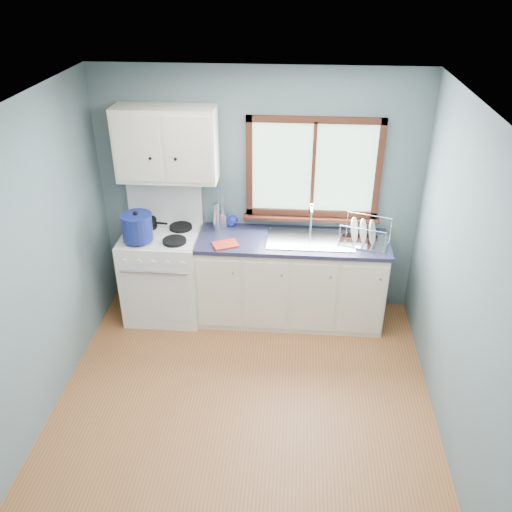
# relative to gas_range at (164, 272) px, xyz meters

# --- Properties ---
(floor) EXTENTS (3.20, 3.60, 0.02)m
(floor) POSITION_rel_gas_range_xyz_m (0.95, -1.47, -0.50)
(floor) COLOR #9F5F32
(floor) RESTS_ON ground
(ceiling) EXTENTS (3.20, 3.60, 0.02)m
(ceiling) POSITION_rel_gas_range_xyz_m (0.95, -1.47, 2.02)
(ceiling) COLOR white
(ceiling) RESTS_ON wall_back
(wall_back) EXTENTS (3.20, 0.02, 2.50)m
(wall_back) POSITION_rel_gas_range_xyz_m (0.95, 0.34, 0.76)
(wall_back) COLOR slate
(wall_back) RESTS_ON ground
(wall_left) EXTENTS (0.02, 3.60, 2.50)m
(wall_left) POSITION_rel_gas_range_xyz_m (-0.66, -1.47, 0.76)
(wall_left) COLOR slate
(wall_left) RESTS_ON ground
(wall_right) EXTENTS (0.02, 3.60, 2.50)m
(wall_right) POSITION_rel_gas_range_xyz_m (2.56, -1.47, 0.76)
(wall_right) COLOR slate
(wall_right) RESTS_ON ground
(gas_range) EXTENTS (0.76, 0.69, 1.36)m
(gas_range) POSITION_rel_gas_range_xyz_m (0.00, 0.00, 0.00)
(gas_range) COLOR white
(gas_range) RESTS_ON floor
(base_cabinets) EXTENTS (1.85, 0.60, 0.88)m
(base_cabinets) POSITION_rel_gas_range_xyz_m (1.31, 0.02, -0.08)
(base_cabinets) COLOR #EDE3C9
(base_cabinets) RESTS_ON floor
(countertop) EXTENTS (1.89, 0.64, 0.04)m
(countertop) POSITION_rel_gas_range_xyz_m (1.31, 0.02, 0.41)
(countertop) COLOR #1C1D36
(countertop) RESTS_ON base_cabinets
(sink) EXTENTS (0.84, 0.46, 0.44)m
(sink) POSITION_rel_gas_range_xyz_m (1.49, 0.02, 0.37)
(sink) COLOR silver
(sink) RESTS_ON countertop
(window) EXTENTS (1.36, 0.10, 1.03)m
(window) POSITION_rel_gas_range_xyz_m (1.48, 0.30, 0.98)
(window) COLOR #9EC6A8
(window) RESTS_ON wall_back
(upper_cabinets) EXTENTS (0.95, 0.35, 0.70)m
(upper_cabinets) POSITION_rel_gas_range_xyz_m (0.10, 0.15, 1.31)
(upper_cabinets) COLOR #EDE3C9
(upper_cabinets) RESTS_ON wall_back
(skillet) EXTENTS (0.37, 0.27, 0.05)m
(skillet) POSITION_rel_gas_range_xyz_m (-0.19, 0.16, 0.49)
(skillet) COLOR black
(skillet) RESTS_ON gas_range
(stockpot) EXTENTS (0.35, 0.35, 0.29)m
(stockpot) POSITION_rel_gas_range_xyz_m (-0.17, -0.17, 0.60)
(stockpot) COLOR navy
(stockpot) RESTS_ON gas_range
(utensil_crock) EXTENTS (0.16, 0.16, 0.40)m
(utensil_crock) POSITION_rel_gas_range_xyz_m (0.59, 0.23, 0.51)
(utensil_crock) COLOR silver
(utensil_crock) RESTS_ON countertop
(thermos) EXTENTS (0.08, 0.08, 0.30)m
(thermos) POSITION_rel_gas_range_xyz_m (0.55, 0.16, 0.57)
(thermos) COLOR silver
(thermos) RESTS_ON countertop
(soap_bottle) EXTENTS (0.12, 0.12, 0.26)m
(soap_bottle) POSITION_rel_gas_range_xyz_m (0.67, 0.24, 0.56)
(soap_bottle) COLOR #1D2AA6
(soap_bottle) RESTS_ON countertop
(dish_towel) EXTENTS (0.28, 0.25, 0.02)m
(dish_towel) POSITION_rel_gas_range_xyz_m (0.67, -0.16, 0.43)
(dish_towel) COLOR red
(dish_towel) RESTS_ON countertop
(dish_rack) EXTENTS (0.53, 0.46, 0.24)m
(dish_rack) POSITION_rel_gas_range_xyz_m (2.00, 0.02, 0.49)
(dish_rack) COLOR silver
(dish_rack) RESTS_ON countertop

